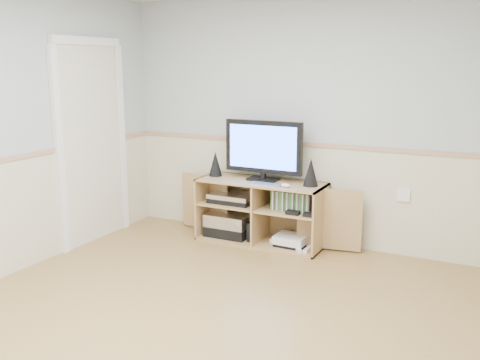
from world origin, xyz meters
name	(u,v)px	position (x,y,z in m)	size (l,w,h in m)	color
room	(189,157)	(-0.06, 0.12, 1.22)	(4.04, 4.54, 2.54)	#AC874C
media_cabinet	(263,210)	(-0.37, 2.03, 0.33)	(2.05, 0.49, 0.65)	tan
monitor	(263,148)	(-0.37, 2.02, 0.98)	(0.83, 0.18, 0.61)	black
speaker_left	(215,164)	(-0.92, 1.99, 0.78)	(0.14, 0.14, 0.26)	black
speaker_right	(311,172)	(0.15, 1.99, 0.79)	(0.15, 0.15, 0.27)	black
keyboard	(265,184)	(-0.27, 1.83, 0.66)	(0.33, 0.13, 0.01)	silver
mouse	(285,185)	(-0.05, 1.83, 0.67)	(0.10, 0.06, 0.04)	white
av_components	(231,218)	(-0.72, 1.97, 0.22)	(0.53, 0.34, 0.47)	black
game_consoles	(290,241)	(-0.03, 1.96, 0.07)	(0.45, 0.30, 0.11)	white
game_cases	(292,201)	(-0.02, 1.95, 0.48)	(0.40, 0.14, 0.19)	#3F8C3F
wall_outlet	(404,195)	(1.00, 2.23, 0.60)	(0.12, 0.03, 0.12)	white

